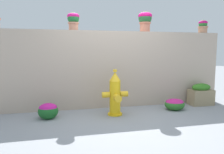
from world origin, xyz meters
name	(u,v)px	position (x,y,z in m)	size (l,w,h in m)	color
ground_plane	(125,121)	(0.00, 0.00, 0.00)	(24.00, 24.00, 0.00)	gray
stone_wall	(111,69)	(0.00, 1.10, 0.85)	(5.29, 0.29, 1.70)	tan
potted_plant_1	(73,20)	(-0.82, 1.10, 1.93)	(0.26, 0.26, 0.38)	#AD725A
potted_plant_2	(145,19)	(0.81, 1.12, 1.99)	(0.32, 0.32, 0.47)	#B96B54
potted_plant_3	(203,26)	(2.32, 1.09, 1.88)	(0.25, 0.25, 0.32)	tan
fire_hydrant	(115,94)	(-0.08, 0.39, 0.41)	(0.52, 0.42, 0.91)	yellow
flower_bush_left	(175,104)	(1.27, 0.47, 0.13)	(0.43, 0.39, 0.25)	#2C6B27
flower_bush_right	(48,110)	(-1.37, 0.46, 0.16)	(0.37, 0.33, 0.31)	#1B5B25
planter_box	(201,95)	(2.09, 0.72, 0.24)	(0.54, 0.32, 0.51)	#907F5D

